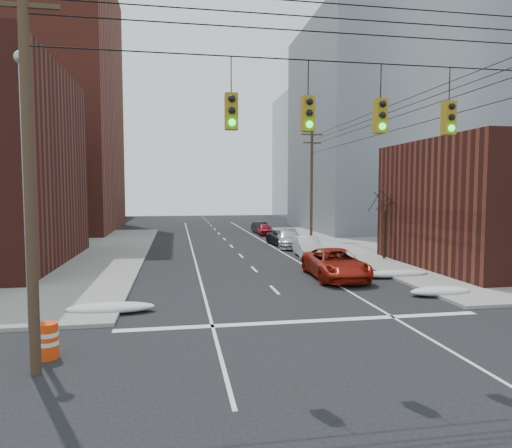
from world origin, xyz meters
name	(u,v)px	position (x,y,z in m)	size (l,w,h in m)	color
ground	(382,399)	(0.00, 0.00, 0.00)	(160.00, 160.00, 0.00)	black
building_brick_tall	(6,103)	(-24.00, 48.00, 15.00)	(24.00, 20.00, 30.00)	maroon
building_brick_far	(51,184)	(-26.00, 74.00, 6.00)	(22.00, 18.00, 12.00)	#4B1B16
building_office	(393,129)	(22.00, 44.00, 12.50)	(22.00, 20.00, 25.00)	gray
building_glass	(336,157)	(24.00, 70.00, 11.00)	(20.00, 18.00, 22.00)	gray
utility_pole_left	(28,157)	(-8.50, 3.00, 5.78)	(2.20, 0.28, 11.00)	#473323
utility_pole_far	(312,182)	(8.50, 34.00, 5.78)	(2.20, 0.28, 11.00)	#473323
traffic_signals	(345,112)	(0.10, 2.97, 7.17)	(17.00, 0.42, 2.02)	black
street_light	(25,171)	(-9.50, 6.00, 5.54)	(0.44, 0.44, 9.32)	gray
bare_tree	(384,228)	(9.59, 20.00, 2.32)	(2.09, 2.20, 4.93)	black
snow_nw	(110,308)	(-7.40, 9.00, 0.21)	(3.50, 1.08, 0.42)	silver
snow_ne	(440,291)	(7.40, 9.50, 0.21)	(3.00, 1.08, 0.42)	silver
snow_east_far	(395,274)	(7.40, 14.00, 0.21)	(4.00, 1.08, 0.42)	silver
red_pickup	(336,264)	(4.00, 14.36, 0.82)	(2.72, 5.90, 1.64)	maroon
parked_car_a	(340,263)	(4.80, 15.84, 0.63)	(1.49, 3.71, 1.26)	#A8A9AD
parked_car_b	(307,247)	(4.80, 22.66, 0.75)	(1.58, 4.54, 1.50)	silver
parked_car_c	(286,238)	(4.80, 29.53, 0.69)	(2.28, 4.94, 1.37)	black
parked_car_d	(289,239)	(4.80, 28.22, 0.75)	(2.11, 5.19, 1.51)	#B8B9BE
parked_car_e	(265,229)	(4.80, 39.24, 0.63)	(1.48, 3.68, 1.25)	maroon
parked_car_f	(261,228)	(4.80, 41.71, 0.64)	(1.36, 3.90, 1.29)	black
lot_car_a	(18,253)	(-14.77, 21.36, 0.93)	(1.66, 4.76, 1.57)	silver
lot_car_b	(37,249)	(-14.47, 24.34, 0.82)	(2.22, 4.81, 1.34)	silver
construction_barrel	(48,340)	(-8.49, 4.14, 0.54)	(0.69, 0.69, 1.06)	#F13D0C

